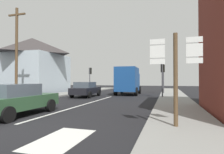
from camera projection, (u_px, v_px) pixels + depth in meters
ground_plane at (104, 99)px, 16.37m from camera, size 80.00×80.00×0.00m
sidewalk_right at (176, 103)px, 12.74m from camera, size 2.56×44.00×0.14m
sidewalk_left at (33, 98)px, 16.16m from camera, size 2.56×44.00×0.14m
lane_centre_stripe at (85, 104)px, 12.54m from camera, size 0.16×12.00×0.01m
lane_turn_arrow at (61, 139)px, 5.10m from camera, size 1.20×2.20×0.01m
clapboard_house_left at (32, 65)px, 24.77m from camera, size 8.12×8.33×7.34m
sedan_near at (16, 99)px, 8.56m from camera, size 1.97×4.20×1.47m
sedan_far at (86, 89)px, 18.16m from camera, size 2.12×4.28×1.47m
delivery_truck at (128, 80)px, 20.92m from camera, size 2.64×5.08×3.05m
route_sign_post at (176, 72)px, 6.05m from camera, size 1.66×0.14×3.20m
traffic_light_near_right at (162, 72)px, 16.98m from camera, size 0.30×0.49×3.28m
traffic_light_far_right at (163, 72)px, 21.92m from camera, size 0.30×0.49×3.49m
traffic_light_far_left at (90, 74)px, 25.73m from camera, size 0.30×0.49×3.39m
utility_pole at (17, 50)px, 16.55m from camera, size 1.80×0.24×8.17m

